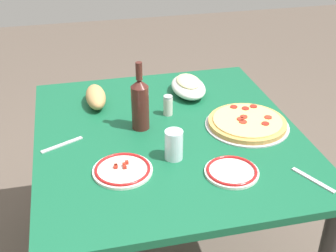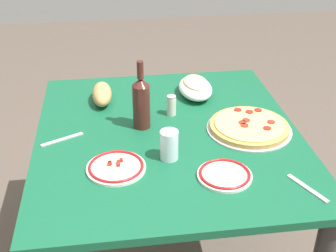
# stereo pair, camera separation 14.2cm
# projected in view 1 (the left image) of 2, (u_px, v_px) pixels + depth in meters

# --- Properties ---
(dining_table) EXTENTS (1.14, 1.04, 0.74)m
(dining_table) POSITION_uv_depth(u_px,v_px,m) (168.00, 157.00, 1.84)
(dining_table) COLOR #145938
(dining_table) RESTS_ON ground
(pepperoni_pizza) EXTENTS (0.34, 0.34, 0.03)m
(pepperoni_pizza) POSITION_uv_depth(u_px,v_px,m) (247.00, 123.00, 1.82)
(pepperoni_pizza) COLOR #B7B7BC
(pepperoni_pizza) RESTS_ON dining_table
(baked_pasta_dish) EXTENTS (0.24, 0.15, 0.08)m
(baked_pasta_dish) POSITION_uv_depth(u_px,v_px,m) (188.00, 86.00, 2.06)
(baked_pasta_dish) COLOR white
(baked_pasta_dish) RESTS_ON dining_table
(wine_bottle) EXTENTS (0.07, 0.07, 0.28)m
(wine_bottle) POSITION_uv_depth(u_px,v_px,m) (140.00, 103.00, 1.76)
(wine_bottle) COLOR #471E19
(wine_bottle) RESTS_ON dining_table
(water_glass) EXTENTS (0.07, 0.07, 0.11)m
(water_glass) POSITION_uv_depth(u_px,v_px,m) (174.00, 145.00, 1.60)
(water_glass) COLOR silver
(water_glass) RESTS_ON dining_table
(side_plate_near) EXTENTS (0.21, 0.21, 0.02)m
(side_plate_near) POSITION_uv_depth(u_px,v_px,m) (123.00, 170.00, 1.55)
(side_plate_near) COLOR white
(side_plate_near) RESTS_ON dining_table
(side_plate_far) EXTENTS (0.19, 0.19, 0.02)m
(side_plate_far) POSITION_uv_depth(u_px,v_px,m) (232.00, 171.00, 1.54)
(side_plate_far) COLOR white
(side_plate_far) RESTS_ON dining_table
(bread_loaf) EXTENTS (0.20, 0.09, 0.08)m
(bread_loaf) POSITION_uv_depth(u_px,v_px,m) (96.00, 97.00, 1.97)
(bread_loaf) COLOR tan
(bread_loaf) RESTS_ON dining_table
(spice_shaker) EXTENTS (0.04, 0.04, 0.09)m
(spice_shaker) POSITION_uv_depth(u_px,v_px,m) (168.00, 105.00, 1.89)
(spice_shaker) COLOR silver
(spice_shaker) RESTS_ON dining_table
(fork_left) EXTENTS (0.09, 0.16, 0.00)m
(fork_left) POSITION_uv_depth(u_px,v_px,m) (62.00, 144.00, 1.70)
(fork_left) COLOR #B7B7BC
(fork_left) RESTS_ON dining_table
(fork_right) EXTENTS (0.16, 0.09, 0.00)m
(fork_right) POSITION_uv_depth(u_px,v_px,m) (313.00, 180.00, 1.51)
(fork_right) COLOR #B7B7BC
(fork_right) RESTS_ON dining_table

